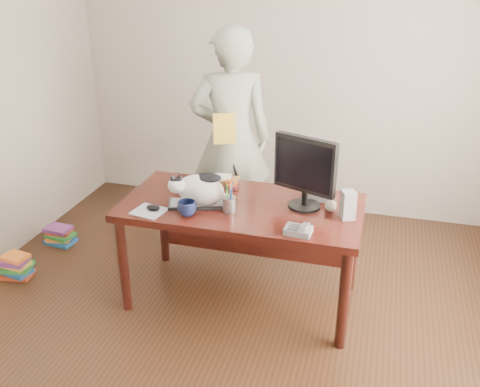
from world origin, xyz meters
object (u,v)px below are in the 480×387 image
Objects in this scene: person at (231,139)px; pen_cup at (229,202)px; keyboard at (201,203)px; cat at (198,188)px; desk at (245,219)px; monitor at (305,169)px; baseball at (331,206)px; coffee_mug at (187,208)px; book_pile_a at (16,266)px; speaker at (348,205)px; book_pile_b at (60,235)px; book_stack at (224,182)px; phone at (299,230)px; mouse at (153,207)px; calculator at (322,192)px.

pen_cup is at bearing 85.02° from person.
cat reaches higher than keyboard.
desk is 0.30m from pen_cup.
monitor reaches higher than baseball.
desk is 0.48m from coffee_mug.
baseball is 0.28× the size of book_pile_a.
monitor reaches higher than desk.
monitor is at bearing 112.12° from person.
coffee_mug is 1.02m from speaker.
coffee_mug is at bearing -22.90° from book_pile_b.
book_stack is at bearing 112.48° from pen_cup.
pen_cup is 1.02× the size of book_stack.
phone is at bearing -41.27° from desk.
mouse is 1.33× the size of baseball.
pen_cup reaches higher than book_stack.
keyboard is 5.98× the size of baseball.
book_pile_b is at bearing 172.66° from baseball.
monitor reaches higher than speaker.
monitor is at bearing -5.99° from cat.
speaker is at bearing -13.67° from cat.
person reaches higher than coffee_mug.
baseball is at bearing -7.34° from book_pile_b.
person is at bearing 148.85° from calculator.
baseball reaches higher than keyboard.
desk is at bearing 9.03° from book_pile_a.
monitor is 2.35m from book_pile_b.
book_pile_a is at bearing 177.97° from coffee_mug.
desk is 7.03× the size of pen_cup.
mouse is 1.40m from book_pile_a.
keyboard is 1.67m from book_pile_b.
person is 1.70m from book_pile_b.
baseball is at bearing 6.20° from book_pile_a.
book_pile_b is at bearing 163.64° from mouse.
calculator is (-0.08, 0.22, -0.01)m from baseball.
coffee_mug is 0.72× the size of phone.
phone is 0.62× the size of book_pile_a.
coffee_mug reaches higher than book_pile_b.
desk is at bearing 41.95° from mouse.
person is 7.03× the size of book_pile_b.
pen_cup is at bearing -141.03° from calculator.
baseball is at bearing -2.44° from desk.
coffee_mug is at bearing 170.94° from speaker.
speaker is 0.36m from calculator.
baseball reaches higher than book_pile_a.
monitor is 0.80m from coffee_mug.
pen_cup is at bearing -137.40° from monitor.
pen_cup is 0.88× the size of book_pile_b.
phone is 1.37m from person.
speaker is (0.29, -0.07, -0.18)m from monitor.
phone is 0.39m from speaker.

